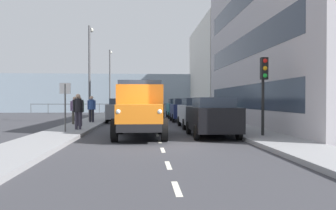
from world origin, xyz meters
TOP-DOWN VIEW (x-y plane):
  - ground_plane at (0.00, -9.86)m, footprint 80.00×80.00m
  - sidewalk_left at (-4.35, -9.86)m, footprint 2.10×41.11m
  - sidewalk_right at (4.35, -9.86)m, footprint 2.10×41.11m
  - road_centreline_markings at (0.00, -8.76)m, footprint 0.12×36.69m
  - building_terrace at (-8.52, -8.64)m, footprint 6.27×20.23m
  - building_far_block at (-8.53, -26.49)m, footprint 6.26×14.79m
  - sea_horizon at (0.00, -33.42)m, footprint 80.00×0.80m
  - seawall_railing at (-0.00, -29.82)m, footprint 28.08×0.08m
  - truck_vintage_orange at (0.78, -2.22)m, footprint 2.17×5.64m
  - car_black_kerbside_near at (-2.35, -2.45)m, footprint 1.91×4.08m
  - car_silver_kerbside_1 at (-2.35, -7.52)m, footprint 1.76×4.52m
  - car_navy_kerbside_2 at (-2.35, -13.60)m, footprint 1.92×3.89m
  - car_teal_kerbside_3 at (-2.35, -18.58)m, footprint 1.87×4.29m
  - car_grey_oppositeside_0 at (2.35, -13.04)m, footprint 1.81×4.19m
  - pedestrian_couple_b at (3.89, -5.05)m, footprint 0.53×0.34m
  - pedestrian_by_lamp at (4.23, -7.23)m, footprint 0.53×0.34m
  - pedestrian_with_bag at (4.79, -8.80)m, footprint 0.53×0.34m
  - pedestrian_in_dark_coat at (4.07, -10.71)m, footprint 0.53×0.34m
  - pedestrian_strolling at (4.32, -12.19)m, footprint 0.53×0.34m
  - traffic_light_near at (-4.30, -1.43)m, footprint 0.28×0.41m
  - lamp_post_promenade at (4.47, -12.67)m, footprint 0.32×1.14m
  - lamp_post_far at (4.25, -25.08)m, footprint 0.32×1.14m
  - street_sign at (4.25, -3.85)m, footprint 0.50×0.07m

SIDE VIEW (x-z plane):
  - ground_plane at x=0.00m, z-range 0.00..0.00m
  - road_centreline_markings at x=0.00m, z-range 0.00..0.01m
  - sidewalk_left at x=-4.35m, z-range 0.00..0.15m
  - sidewalk_right at x=4.35m, z-range 0.00..0.15m
  - car_navy_kerbside_2 at x=-2.35m, z-range 0.03..1.75m
  - car_grey_oppositeside_0 at x=2.35m, z-range 0.04..1.76m
  - car_black_kerbside_near at x=-2.35m, z-range 0.04..1.76m
  - car_silver_kerbside_1 at x=-2.35m, z-range 0.04..1.76m
  - car_teal_kerbside_3 at x=-2.35m, z-range 0.04..1.76m
  - seawall_railing at x=0.00m, z-range 0.32..1.52m
  - pedestrian_with_bag at x=4.79m, z-range 0.30..1.97m
  - pedestrian_by_lamp at x=4.23m, z-range 0.30..1.97m
  - pedestrian_strolling at x=4.32m, z-range 0.30..2.01m
  - pedestrian_in_dark_coat at x=4.07m, z-range 0.30..2.03m
  - truck_vintage_orange at x=0.78m, z-range -0.04..2.39m
  - pedestrian_couple_b at x=3.89m, z-range 0.31..2.08m
  - street_sign at x=4.25m, z-range 0.56..2.81m
  - traffic_light_near at x=-4.30m, z-range 0.87..4.07m
  - sea_horizon at x=0.00m, z-range 0.00..5.00m
  - lamp_post_promenade at x=4.47m, z-range 0.77..7.51m
  - lamp_post_far at x=4.25m, z-range 0.78..7.57m
  - building_far_block at x=-8.53m, z-range 0.00..10.00m
  - building_terrace at x=-8.52m, z-range 0.00..11.69m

